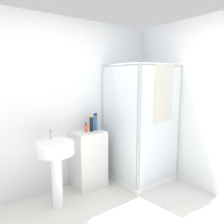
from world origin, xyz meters
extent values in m
cube|color=silver|center=(0.00, 1.70, 1.25)|extent=(6.40, 0.06, 2.50)
cube|color=white|center=(1.23, 1.23, 0.04)|extent=(0.88, 0.88, 0.09)
cylinder|color=#B2B2B7|center=(1.65, 1.65, 0.93)|extent=(0.04, 0.04, 1.85)
cylinder|color=#B2B2B7|center=(0.80, 1.65, 0.93)|extent=(0.04, 0.04, 1.85)
cylinder|color=#B2B2B7|center=(1.65, 0.80, 0.93)|extent=(0.04, 0.04, 1.85)
cylinder|color=#B2B2B7|center=(0.80, 0.80, 0.93)|extent=(0.04, 0.04, 1.85)
cylinder|color=#B2B2B7|center=(1.23, 0.80, 1.83)|extent=(0.85, 0.04, 0.04)
cylinder|color=#B2B2B7|center=(1.23, 1.65, 1.83)|extent=(0.85, 0.04, 0.04)
cylinder|color=#B2B2B7|center=(0.80, 1.23, 1.83)|extent=(0.04, 0.85, 0.04)
cylinder|color=#B2B2B7|center=(1.65, 1.23, 1.83)|extent=(0.04, 0.85, 0.04)
cube|color=silver|center=(1.23, 0.79, 0.95)|extent=(0.81, 0.01, 1.72)
cube|color=silver|center=(0.79, 1.23, 0.95)|extent=(0.01, 0.81, 1.72)
cylinder|color=#B7BABF|center=(1.45, 1.59, 0.78)|extent=(0.02, 0.02, 1.39)
cylinder|color=#B7BABF|center=(1.45, 1.54, 1.50)|extent=(0.07, 0.07, 0.04)
cube|color=beige|center=(1.24, 0.77, 1.43)|extent=(0.36, 0.03, 0.81)
cube|color=silver|center=(0.40, 1.47, 0.43)|extent=(0.46, 0.39, 0.86)
sphere|color=gold|center=(0.40, 1.26, 0.47)|extent=(0.02, 0.02, 0.02)
cylinder|color=white|center=(-0.21, 1.22, 0.35)|extent=(0.14, 0.14, 0.71)
cylinder|color=white|center=(-0.21, 1.22, 0.78)|extent=(0.46, 0.46, 0.15)
cylinder|color=#B7BABF|center=(-0.21, 1.38, 0.92)|extent=(0.02, 0.02, 0.13)
cube|color=#B7BABF|center=(-0.21, 1.34, 0.98)|extent=(0.02, 0.07, 0.02)
cylinder|color=#E5562D|center=(0.36, 1.46, 0.91)|extent=(0.05, 0.05, 0.11)
cylinder|color=black|center=(0.36, 1.46, 0.97)|extent=(0.02, 0.02, 0.02)
cube|color=black|center=(0.36, 1.45, 0.99)|extent=(0.01, 0.03, 0.01)
cylinder|color=black|center=(0.45, 1.45, 0.96)|extent=(0.06, 0.06, 0.21)
cylinder|color=gold|center=(0.45, 1.45, 1.08)|extent=(0.05, 0.05, 0.02)
cylinder|color=#2D66A3|center=(0.53, 1.47, 0.97)|extent=(0.06, 0.06, 0.24)
cylinder|color=black|center=(0.53, 1.47, 1.10)|extent=(0.05, 0.05, 0.02)
camera|label=1|loc=(-1.18, -1.30, 1.65)|focal=35.00mm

